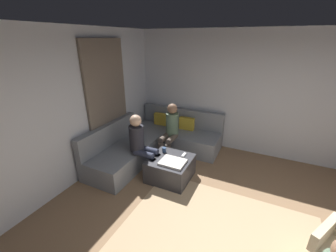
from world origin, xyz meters
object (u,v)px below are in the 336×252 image
at_px(ottoman, 170,168).
at_px(game_remote, 184,155).
at_px(coffee_mug, 164,150).
at_px(person_on_couch_side, 141,143).
at_px(sectional_couch, 155,142).
at_px(person_on_couch_back, 170,129).

height_order(ottoman, game_remote, game_remote).
height_order(coffee_mug, person_on_couch_side, person_on_couch_side).
bearing_deg(coffee_mug, ottoman, -39.29).
relative_size(ottoman, game_remote, 5.07).
xyz_separation_m(sectional_couch, person_on_couch_back, (0.36, 0.06, 0.38)).
bearing_deg(person_on_couch_back, game_remote, 134.28).
distance_m(sectional_couch, person_on_couch_back, 0.53).
distance_m(sectional_couch, coffee_mug, 0.77).
bearing_deg(person_on_couch_side, person_on_couch_back, 165.84).
bearing_deg(sectional_couch, coffee_mug, -46.97).
bearing_deg(person_on_couch_back, coffee_mug, 103.87).
relative_size(sectional_couch, coffee_mug, 26.84).
distance_m(ottoman, person_on_couch_side, 0.74).
height_order(game_remote, person_on_couch_back, person_on_couch_back).
bearing_deg(game_remote, person_on_couch_back, 134.28).
bearing_deg(ottoman, sectional_couch, 135.14).
xyz_separation_m(sectional_couch, game_remote, (0.91, -0.51, 0.15)).
bearing_deg(ottoman, person_on_couch_back, 115.23).
bearing_deg(person_on_couch_side, sectional_couch, -169.48).
distance_m(game_remote, person_on_couch_back, 0.82).
distance_m(coffee_mug, person_on_couch_back, 0.65).
height_order(sectional_couch, coffee_mug, sectional_couch).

